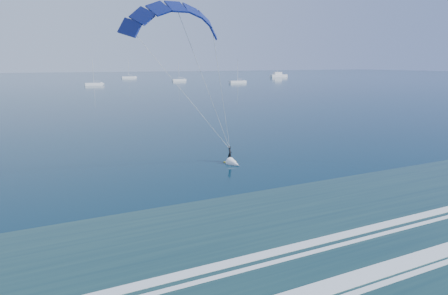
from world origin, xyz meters
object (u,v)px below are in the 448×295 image
sailboat_5 (179,80)px  motor_yacht (278,75)px  sailboat_6 (238,82)px  kitesurfer_rig (207,88)px  sailboat_4 (129,77)px  sailboat_3 (94,84)px

sailboat_5 → motor_yacht: bearing=17.9°
sailboat_5 → sailboat_6: size_ratio=0.87×
kitesurfer_rig → sailboat_4: (48.60, 234.01, -7.27)m
sailboat_4 → sailboat_6: 93.49m
kitesurfer_rig → sailboat_4: 239.12m
motor_yacht → sailboat_6: 88.18m
kitesurfer_rig → sailboat_6: bearing=60.6°
kitesurfer_rig → motor_yacht: size_ratio=1.22×
motor_yacht → sailboat_3: (-133.58, -50.29, -0.72)m
kitesurfer_rig → sailboat_6: 168.91m
sailboat_4 → sailboat_6: (34.25, -86.99, -0.00)m
sailboat_3 → sailboat_4: sailboat_4 is taller
motor_yacht → sailboat_5: size_ratio=1.22×
motor_yacht → sailboat_6: sailboat_6 is taller
motor_yacht → sailboat_4: (-99.26, 27.43, -0.71)m
sailboat_5 → sailboat_4: bearing=105.0°
motor_yacht → sailboat_6: bearing=-137.5°
motor_yacht → sailboat_4: size_ratio=1.01×
kitesurfer_rig → sailboat_6: (82.84, 147.02, -7.27)m
sailboat_3 → sailboat_6: size_ratio=0.91×
sailboat_3 → sailboat_4: size_ratio=0.86×
motor_yacht → sailboat_4: 102.98m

